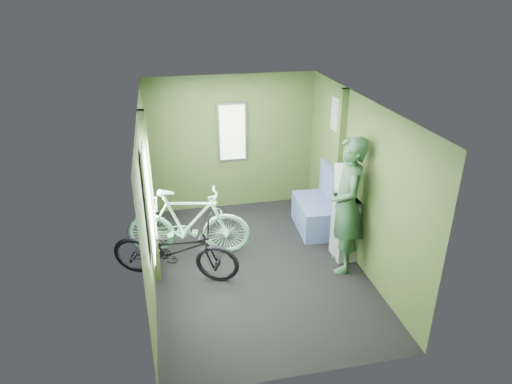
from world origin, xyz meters
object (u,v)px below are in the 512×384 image
passenger (347,206)px  bench_seat (316,212)px  bicycle_black (177,278)px  waste_box (345,228)px  bicycle_mint (190,255)px

passenger → bench_seat: passenger is taller
bicycle_black → passenger: size_ratio=0.91×
bench_seat → bicycle_black: bearing=-155.0°
passenger → waste_box: bearing=168.5°
bench_seat → waste_box: bearing=-79.4°
bicycle_mint → waste_box: waste_box is taller
bicycle_black → bicycle_mint: 0.58m
bicycle_mint → waste_box: bearing=-90.9°
bicycle_black → passenger: 2.46m
bicycle_black → waste_box: (2.38, 0.05, 0.46)m
bicycle_black → waste_box: waste_box is taller
bicycle_mint → passenger: 2.37m
bench_seat → passenger: bearing=-86.8°
bicycle_black → passenger: (2.27, -0.20, 0.94)m
bicycle_black → bicycle_mint: (0.22, 0.54, 0.00)m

